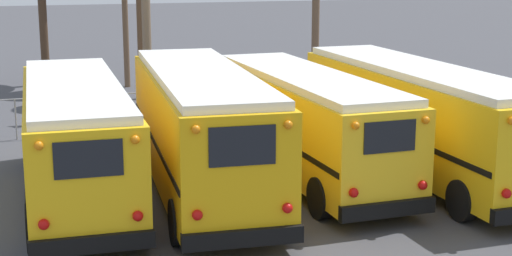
% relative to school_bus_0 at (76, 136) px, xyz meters
% --- Properties ---
extents(ground_plane, '(160.00, 160.00, 0.00)m').
position_rel_school_bus_0_xyz_m(ground_plane, '(4.76, 0.52, -1.67)').
color(ground_plane, '#424247').
extents(school_bus_0, '(2.68, 9.75, 3.05)m').
position_rel_school_bus_0_xyz_m(school_bus_0, '(0.00, 0.00, 0.00)').
color(school_bus_0, yellow).
rests_on(school_bus_0, ground).
extents(school_bus_1, '(3.09, 10.08, 3.28)m').
position_rel_school_bus_0_xyz_m(school_bus_1, '(3.17, -0.39, 0.11)').
color(school_bus_1, '#EAAA0F').
rests_on(school_bus_1, ground).
extents(school_bus_2, '(2.77, 9.81, 2.96)m').
position_rel_school_bus_0_xyz_m(school_bus_2, '(6.35, 0.33, -0.05)').
color(school_bus_2, yellow).
rests_on(school_bus_2, ground).
extents(school_bus_3, '(2.77, 10.98, 3.11)m').
position_rel_school_bus_0_xyz_m(school_bus_3, '(9.52, -0.23, 0.02)').
color(school_bus_3, yellow).
rests_on(school_bus_3, ground).
extents(fence_line, '(17.58, 0.06, 1.42)m').
position_rel_school_bus_0_xyz_m(fence_line, '(4.76, 7.41, -0.69)').
color(fence_line, '#939399').
rests_on(fence_line, ground).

